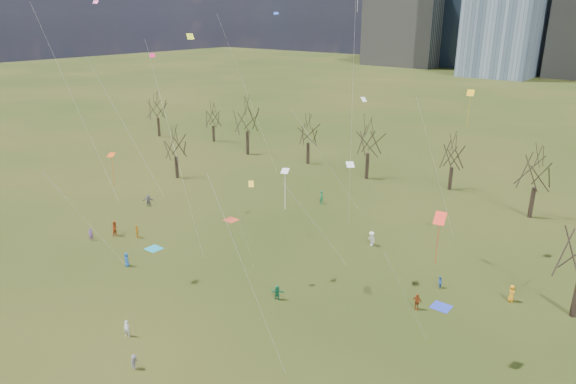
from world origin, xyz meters
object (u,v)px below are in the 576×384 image
Objects in this scene: blanket_teal at (154,249)px; person_4 at (137,232)px; blanket_navy at (441,307)px; person_1 at (127,329)px; blanket_crimson at (231,220)px; person_2 at (115,228)px; person_0 at (127,259)px.

person_4 reaches higher than blanket_teal.
blanket_navy is at bearing 16.17° from blanket_teal.
blanket_crimson is at bearing 91.58° from person_1.
blanket_crimson is 13.54m from person_2.
person_1 is at bearing -129.90° from person_2.
blanket_crimson is at bearing -39.56° from person_2.
person_2 is (-17.57, 10.64, 0.21)m from person_1.
blanket_navy is 1.10× the size of person_4.
person_1 is (10.64, -22.24, 0.69)m from blanket_crimson.
person_1 is at bearing -64.44° from blanket_crimson.
person_2 is 1.26× the size of person_4.
person_2 is 2.66m from person_4.
person_2 reaches higher than blanket_navy.
person_0 is 1.05× the size of person_1.
blanket_crimson is 1.14× the size of person_1.
person_2 reaches higher than blanket_teal.
blanket_navy is 33.73m from person_4.
person_1 reaches higher than blanket_crimson.
person_2 is (-7.37, 3.62, 0.17)m from person_0.
blanket_navy is 26.37m from person_1.
person_1 is 0.97× the size of person_4.
blanket_navy is 36.32m from person_2.
blanket_crimson is at bearing -80.98° from person_4.
person_0 is (1.19, -4.18, 0.73)m from blanket_teal.
blanket_navy is at bearing 40.68° from person_0.
person_0 is 12.39m from person_1.
person_2 reaches higher than person_1.
blanket_crimson is at bearing 107.96° from person_0.
person_2 is at bearing 60.20° from person_4.
blanket_teal is 1.14× the size of person_1.
person_0 is at bearing -155.65° from blanket_navy.
blanket_navy is 28.37m from blanket_crimson.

